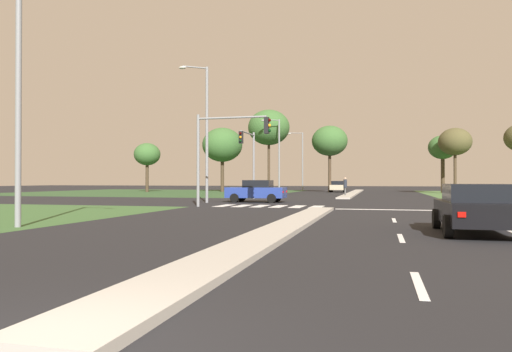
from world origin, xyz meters
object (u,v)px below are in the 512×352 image
at_px(car_blue_second, 256,191).
at_px(car_black_third, 476,208).
at_px(street_lamp_third, 278,152).
at_px(pedestrian_at_median, 345,184).
at_px(street_lamp_fourth, 301,158).
at_px(street_lamp_second, 205,127).
at_px(treeline_fourth, 330,141).
at_px(treeline_second, 222,145).
at_px(treeline_near, 147,155).
at_px(treeline_third, 269,128).
at_px(treeline_fifth, 443,148).
at_px(street_lamp_near, 23,91).
at_px(traffic_signal_near_left, 224,143).
at_px(traffic_signal_far_left, 249,152).
at_px(treeline_seventh, 455,142).
at_px(car_beige_near, 338,186).

distance_m(car_blue_second, car_black_third, 21.45).
height_order(street_lamp_third, pedestrian_at_median, street_lamp_third).
bearing_deg(car_black_third, street_lamp_fourth, 103.73).
distance_m(car_black_third, street_lamp_second, 22.50).
bearing_deg(car_black_third, treeline_fourth, 100.59).
bearing_deg(street_lamp_second, pedestrian_at_median, 60.42).
bearing_deg(treeline_second, car_black_third, -63.53).
xyz_separation_m(car_blue_second, street_lamp_third, (-3.36, 23.50, 4.24)).
height_order(car_black_third, street_lamp_third, street_lamp_third).
bearing_deg(treeline_near, car_black_third, -52.94).
height_order(street_lamp_third, treeline_second, street_lamp_third).
relative_size(street_lamp_fourth, treeline_near, 1.38).
relative_size(street_lamp_fourth, treeline_third, 0.86).
distance_m(treeline_second, treeline_fifth, 28.99).
relative_size(treeline_third, treeline_fourth, 1.21).
bearing_deg(street_lamp_near, traffic_signal_near_left, 78.66).
height_order(traffic_signal_far_left, treeline_second, treeline_second).
bearing_deg(treeline_seventh, street_lamp_fourth, 145.30).
distance_m(traffic_signal_far_left, street_lamp_near, 25.12).
xyz_separation_m(car_beige_near, treeline_fifth, (13.23, -0.31, 4.94)).
bearing_deg(treeline_third, street_lamp_second, -86.26).
distance_m(car_blue_second, treeline_fourth, 30.93).
xyz_separation_m(street_lamp_third, treeline_second, (-9.11, 6.11, 1.44)).
bearing_deg(treeline_seventh, pedestrian_at_median, -130.50).
height_order(car_black_third, treeline_fourth, treeline_fourth).
relative_size(car_black_third, treeline_second, 0.49).
height_order(traffic_signal_far_left, pedestrian_at_median, traffic_signal_far_left).
bearing_deg(treeline_near, pedestrian_at_median, -24.36).
bearing_deg(treeline_seventh, street_lamp_third, -168.69).
xyz_separation_m(car_black_third, treeline_fifth, (5.12, 49.51, 4.95)).
bearing_deg(street_lamp_fourth, street_lamp_second, -89.91).
relative_size(car_black_third, treeline_fifth, 0.59).
bearing_deg(car_beige_near, traffic_signal_near_left, 84.73).
bearing_deg(car_blue_second, street_lamp_fourth, 4.61).
xyz_separation_m(street_lamp_second, street_lamp_fourth, (-0.07, 43.80, -0.16)).
distance_m(traffic_signal_far_left, traffic_signal_near_left, 11.80).
relative_size(traffic_signal_far_left, treeline_fourth, 0.65).
xyz_separation_m(car_black_third, treeline_second, (-23.81, 47.83, 5.73)).
bearing_deg(car_beige_near, car_blue_second, 84.18).
distance_m(car_blue_second, street_lamp_third, 24.11).
distance_m(car_blue_second, pedestrian_at_median, 14.66).
xyz_separation_m(treeline_fourth, treeline_fifth, (14.19, 1.04, -1.07)).
xyz_separation_m(treeline_fifth, treeline_seventh, (0.94, -3.65, 0.44)).
bearing_deg(treeline_fifth, street_lamp_second, -120.89).
height_order(car_blue_second, street_lamp_near, street_lamp_near).
bearing_deg(street_lamp_fourth, car_beige_near, -57.65).
relative_size(car_black_third, street_lamp_fourth, 0.47).
bearing_deg(traffic_signal_far_left, treeline_fifth, 54.86).
bearing_deg(treeline_third, car_black_third, -69.79).
distance_m(street_lamp_third, treeline_second, 11.07).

